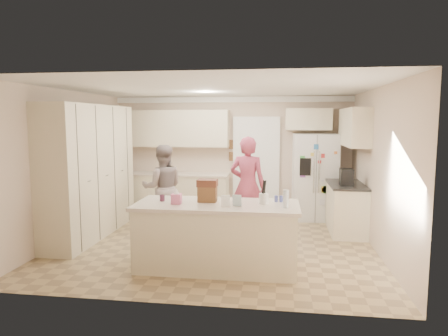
# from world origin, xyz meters

# --- Properties ---
(floor) EXTENTS (5.20, 4.60, 0.02)m
(floor) POSITION_xyz_m (0.00, 0.00, -0.01)
(floor) COLOR #A2885C
(floor) RESTS_ON ground
(ceiling) EXTENTS (5.20, 4.60, 0.02)m
(ceiling) POSITION_xyz_m (0.00, 0.00, 2.61)
(ceiling) COLOR white
(ceiling) RESTS_ON wall_back
(wall_back) EXTENTS (5.20, 0.02, 2.60)m
(wall_back) POSITION_xyz_m (0.00, 2.31, 1.30)
(wall_back) COLOR beige
(wall_back) RESTS_ON ground
(wall_front) EXTENTS (5.20, 0.02, 2.60)m
(wall_front) POSITION_xyz_m (0.00, -2.31, 1.30)
(wall_front) COLOR beige
(wall_front) RESTS_ON ground
(wall_left) EXTENTS (0.02, 4.60, 2.60)m
(wall_left) POSITION_xyz_m (-2.61, 0.00, 1.30)
(wall_left) COLOR beige
(wall_left) RESTS_ON ground
(wall_right) EXTENTS (0.02, 4.60, 2.60)m
(wall_right) POSITION_xyz_m (2.61, 0.00, 1.30)
(wall_right) COLOR beige
(wall_right) RESTS_ON ground
(crown_back) EXTENTS (5.20, 0.08, 0.12)m
(crown_back) POSITION_xyz_m (0.00, 2.26, 2.53)
(crown_back) COLOR white
(crown_back) RESTS_ON wall_back
(pantry_bank) EXTENTS (0.60, 2.60, 2.35)m
(pantry_bank) POSITION_xyz_m (-2.30, 0.20, 1.18)
(pantry_bank) COLOR beige
(pantry_bank) RESTS_ON floor
(back_base_cab) EXTENTS (2.20, 0.60, 0.88)m
(back_base_cab) POSITION_xyz_m (-1.15, 2.00, 0.44)
(back_base_cab) COLOR beige
(back_base_cab) RESTS_ON floor
(back_countertop) EXTENTS (2.24, 0.63, 0.04)m
(back_countertop) POSITION_xyz_m (-1.15, 1.99, 0.90)
(back_countertop) COLOR beige
(back_countertop) RESTS_ON back_base_cab
(back_upper_cab) EXTENTS (2.20, 0.35, 0.80)m
(back_upper_cab) POSITION_xyz_m (-1.15, 2.12, 1.90)
(back_upper_cab) COLOR beige
(back_upper_cab) RESTS_ON wall_back
(doorway_opening) EXTENTS (0.90, 0.06, 2.10)m
(doorway_opening) POSITION_xyz_m (0.55, 2.28, 1.05)
(doorway_opening) COLOR black
(doorway_opening) RESTS_ON floor
(doorway_casing) EXTENTS (1.02, 0.03, 2.22)m
(doorway_casing) POSITION_xyz_m (0.55, 2.24, 1.05)
(doorway_casing) COLOR white
(doorway_casing) RESTS_ON floor
(wall_frame_upper) EXTENTS (0.15, 0.02, 0.20)m
(wall_frame_upper) POSITION_xyz_m (0.02, 2.27, 1.55)
(wall_frame_upper) COLOR brown
(wall_frame_upper) RESTS_ON wall_back
(wall_frame_lower) EXTENTS (0.15, 0.02, 0.20)m
(wall_frame_lower) POSITION_xyz_m (0.02, 2.27, 1.28)
(wall_frame_lower) COLOR brown
(wall_frame_lower) RESTS_ON wall_back
(refrigerator) EXTENTS (0.92, 0.73, 1.80)m
(refrigerator) POSITION_xyz_m (1.79, 1.97, 0.90)
(refrigerator) COLOR white
(refrigerator) RESTS_ON floor
(fridge_seam) EXTENTS (0.02, 0.02, 1.78)m
(fridge_seam) POSITION_xyz_m (1.79, 1.61, 0.90)
(fridge_seam) COLOR gray
(fridge_seam) RESTS_ON refrigerator
(fridge_dispenser) EXTENTS (0.22, 0.03, 0.35)m
(fridge_dispenser) POSITION_xyz_m (1.57, 1.60, 1.15)
(fridge_dispenser) COLOR black
(fridge_dispenser) RESTS_ON refrigerator
(fridge_handle_l) EXTENTS (0.02, 0.02, 0.85)m
(fridge_handle_l) POSITION_xyz_m (1.74, 1.60, 1.05)
(fridge_handle_l) COLOR silver
(fridge_handle_l) RESTS_ON refrigerator
(fridge_handle_r) EXTENTS (0.02, 0.02, 0.85)m
(fridge_handle_r) POSITION_xyz_m (1.84, 1.60, 1.05)
(fridge_handle_r) COLOR silver
(fridge_handle_r) RESTS_ON refrigerator
(over_fridge_cab) EXTENTS (0.95, 0.35, 0.45)m
(over_fridge_cab) POSITION_xyz_m (1.65, 2.12, 2.10)
(over_fridge_cab) COLOR beige
(over_fridge_cab) RESTS_ON wall_back
(right_base_cab) EXTENTS (0.60, 1.20, 0.88)m
(right_base_cab) POSITION_xyz_m (2.30, 1.00, 0.44)
(right_base_cab) COLOR beige
(right_base_cab) RESTS_ON floor
(right_countertop) EXTENTS (0.63, 1.24, 0.04)m
(right_countertop) POSITION_xyz_m (2.29, 1.00, 0.90)
(right_countertop) COLOR #2D2B28
(right_countertop) RESTS_ON right_base_cab
(right_upper_cab) EXTENTS (0.35, 1.50, 0.70)m
(right_upper_cab) POSITION_xyz_m (2.43, 1.20, 1.95)
(right_upper_cab) COLOR beige
(right_upper_cab) RESTS_ON wall_right
(coffee_maker) EXTENTS (0.22, 0.28, 0.30)m
(coffee_maker) POSITION_xyz_m (2.25, 0.80, 1.07)
(coffee_maker) COLOR black
(coffee_maker) RESTS_ON right_countertop
(island_base) EXTENTS (2.20, 0.90, 0.88)m
(island_base) POSITION_xyz_m (0.20, -1.10, 0.44)
(island_base) COLOR beige
(island_base) RESTS_ON floor
(island_top) EXTENTS (2.28, 0.96, 0.05)m
(island_top) POSITION_xyz_m (0.20, -1.10, 0.90)
(island_top) COLOR beige
(island_top) RESTS_ON island_base
(utensil_crock) EXTENTS (0.13, 0.13, 0.15)m
(utensil_crock) POSITION_xyz_m (0.85, -1.05, 1.00)
(utensil_crock) COLOR white
(utensil_crock) RESTS_ON island_top
(tissue_box) EXTENTS (0.13, 0.13, 0.14)m
(tissue_box) POSITION_xyz_m (-0.35, -1.20, 1.00)
(tissue_box) COLOR pink
(tissue_box) RESTS_ON island_top
(tissue_plume) EXTENTS (0.08, 0.08, 0.08)m
(tissue_plume) POSITION_xyz_m (-0.35, -1.20, 1.10)
(tissue_plume) COLOR white
(tissue_plume) RESTS_ON tissue_box
(dollhouse_body) EXTENTS (0.26, 0.18, 0.22)m
(dollhouse_body) POSITION_xyz_m (0.05, -1.00, 1.04)
(dollhouse_body) COLOR brown
(dollhouse_body) RESTS_ON island_top
(dollhouse_roof) EXTENTS (0.28, 0.20, 0.10)m
(dollhouse_roof) POSITION_xyz_m (0.05, -1.00, 1.20)
(dollhouse_roof) COLOR #592D1E
(dollhouse_roof) RESTS_ON dollhouse_body
(jam_jar) EXTENTS (0.07, 0.07, 0.09)m
(jam_jar) POSITION_xyz_m (-0.60, -1.05, 0.97)
(jam_jar) COLOR #59263F
(jam_jar) RESTS_ON island_top
(greeting_card_a) EXTENTS (0.12, 0.06, 0.16)m
(greeting_card_a) POSITION_xyz_m (0.35, -1.30, 1.01)
(greeting_card_a) COLOR white
(greeting_card_a) RESTS_ON island_top
(greeting_card_b) EXTENTS (0.12, 0.05, 0.16)m
(greeting_card_b) POSITION_xyz_m (0.50, -1.25, 1.01)
(greeting_card_b) COLOR silver
(greeting_card_b) RESTS_ON island_top
(water_bottle) EXTENTS (0.07, 0.07, 0.24)m
(water_bottle) POSITION_xyz_m (1.15, -1.25, 1.04)
(water_bottle) COLOR silver
(water_bottle) RESTS_ON island_top
(shaker_salt) EXTENTS (0.05, 0.05, 0.09)m
(shaker_salt) POSITION_xyz_m (1.02, -0.88, 0.97)
(shaker_salt) COLOR #414D9C
(shaker_salt) RESTS_ON island_top
(shaker_pepper) EXTENTS (0.05, 0.05, 0.09)m
(shaker_pepper) POSITION_xyz_m (1.09, -0.88, 0.97)
(shaker_pepper) COLOR #414D9C
(shaker_pepper) RESTS_ON island_top
(teen_boy) EXTENTS (0.94, 0.82, 1.62)m
(teen_boy) POSITION_xyz_m (-1.13, 0.72, 0.81)
(teen_boy) COLOR gray
(teen_boy) RESTS_ON floor
(teen_girl) EXTENTS (0.72, 0.54, 1.80)m
(teen_girl) POSITION_xyz_m (0.49, 0.63, 0.90)
(teen_girl) COLOR #C34C6B
(teen_girl) RESTS_ON floor
(fridge_magnets) EXTENTS (0.76, 0.02, 1.44)m
(fridge_magnets) POSITION_xyz_m (1.79, 1.61, 0.90)
(fridge_magnets) COLOR tan
(fridge_magnets) RESTS_ON refrigerator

